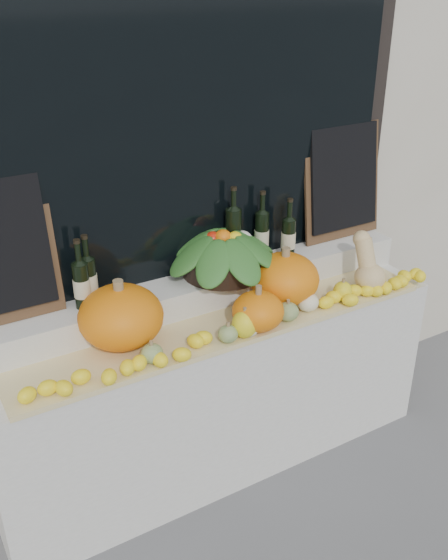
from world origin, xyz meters
The scene contains 17 objects.
storefront_facade centered at (0.00, 2.25, 2.25)m, with size 7.00×0.94×4.50m.
display_sill centered at (0.00, 1.52, 0.44)m, with size 2.30×0.55×0.88m, color silver.
rear_tier centered at (0.00, 1.68, 0.96)m, with size 2.30×0.25×0.16m, color silver.
straw_bedding centered at (0.00, 1.40, 0.89)m, with size 2.10×0.32×0.03m, color tan.
pumpkin_left centered at (-0.49, 1.51, 1.04)m, with size 0.37×0.37×0.27m, color orange.
pumpkin_right centered at (0.35, 1.46, 1.03)m, with size 0.34×0.34×0.25m, color orange.
pumpkin_center centered at (0.10, 1.31, 1.00)m, with size 0.24×0.24×0.18m, color orange.
butternut_squash centered at (0.80, 1.36, 1.02)m, with size 0.16×0.22×0.30m.
decorative_gourds centered at (0.12, 1.30, 0.96)m, with size 1.15×0.16×0.15m.
lemon_heap centered at (0.00, 1.29, 0.94)m, with size 2.20×0.16×0.06m, color yellow, non-canonical shape.
produce_bowl centered at (0.12, 1.66, 1.15)m, with size 0.62×0.62×0.24m.
wine_bottle_far_left centered at (-0.60, 1.68, 1.15)m, with size 0.08×0.08×0.33m.
wine_bottle_near_left centered at (-0.55, 1.71, 1.15)m, with size 0.08×0.08×0.33m.
wine_bottle_tall centered at (0.20, 1.70, 1.20)m, with size 0.08×0.08×0.42m.
wine_bottle_near_right centered at (0.37, 1.71, 1.17)m, with size 0.08×0.08×0.37m.
wine_bottle_far_right centered at (0.51, 1.66, 1.15)m, with size 0.08×0.08×0.32m.
chalkboard_right centered at (0.92, 1.74, 1.36)m, with size 0.50×0.11×0.62m.
Camera 1 is at (-1.29, -0.74, 2.42)m, focal length 40.00 mm.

